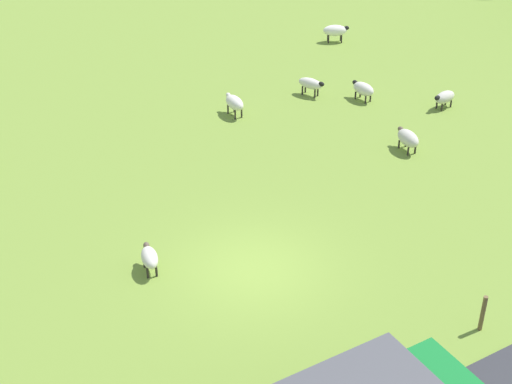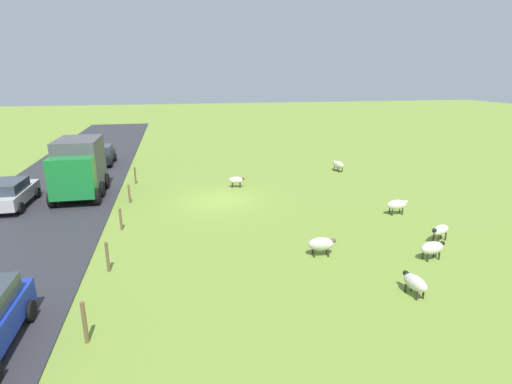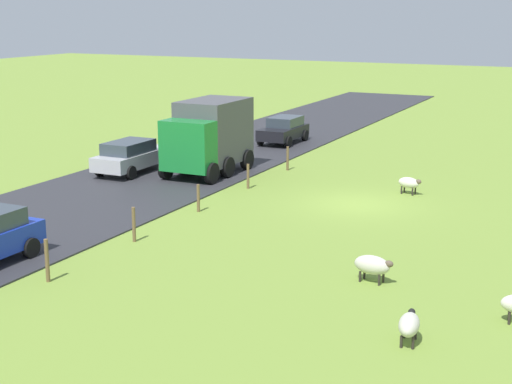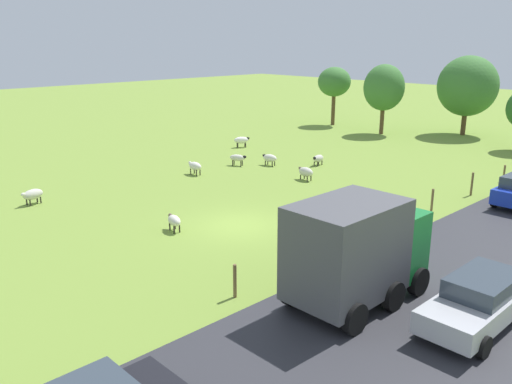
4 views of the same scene
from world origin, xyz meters
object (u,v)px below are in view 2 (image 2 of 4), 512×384
Objects in this scene: sheep_3 at (415,283)px; car_2 at (102,155)px; sheep_2 at (236,180)px; car_1 at (10,193)px; sheep_7 at (321,244)px; sheep_1 at (338,165)px; truck_1 at (79,167)px; sheep_4 at (397,205)px; sheep_6 at (432,248)px; sheep_0 at (440,230)px.

sheep_3 is 0.31× the size of car_2.
sheep_2 is at bearing 137.35° from car_2.
car_1 reaches higher than sheep_2.
car_2 reaches higher than sheep_7.
car_1 is (13.11, 1.64, 0.37)m from sheep_2.
sheep_1 is 18.40m from truck_1.
sheep_1 is 0.26× the size of truck_1.
car_1 is (20.73, -5.41, 0.31)m from sheep_4.
truck_1 reaches higher than sheep_3.
car_1 is at bearing 73.21° from car_2.
truck_1 is 1.09× the size of car_1.
sheep_6 reaches higher than sheep_2.
truck_1 is at bearing -31.29° from sheep_0.
car_1 is 11.22m from car_2.
sheep_6 is 4.49m from sheep_7.
sheep_2 is 0.92× the size of sheep_6.
sheep_7 reaches higher than sheep_6.
sheep_4 reaches higher than sheep_7.
sheep_1 is 18.22m from sheep_3.
sheep_7 is at bearing 99.44° from sheep_2.
sheep_4 is (-7.62, 7.05, 0.06)m from sheep_2.
car_1 is at bearing 7.15° from sheep_2.
sheep_2 is 10.38m from sheep_4.
truck_1 is at bearing 91.36° from car_2.
truck_1 is 1.28× the size of car_2.
sheep_2 is at bearing -54.51° from sheep_0.
truck_1 reaches higher than sheep_6.
sheep_3 is at bearing 63.94° from sheep_4.
sheep_0 is 0.27× the size of car_1.
sheep_0 is 1.02× the size of sheep_4.
sheep_7 is (4.32, -1.25, 0.01)m from sheep_6.
sheep_2 is 13.78m from sheep_6.
sheep_6 is at bearing 126.81° from car_2.
sheep_7 is at bearing 64.81° from sheep_1.
sheep_4 is at bearing 165.38° from car_1.
sheep_4 is 21.43m from car_1.
sheep_4 is 0.27× the size of car_1.
car_2 is at bearing -53.19° from sheep_6.
sheep_6 is 0.24× the size of truck_1.
sheep_7 is (-1.84, 11.08, 0.02)m from sheep_2.
sheep_3 is at bearing 119.29° from sheep_7.
sheep_3 is at bearing 46.57° from sheep_0.
truck_1 is at bearing -37.47° from sheep_6.
sheep_4 reaches higher than sheep_3.
sheep_6 is 0.31× the size of car_2.
sheep_4 reaches higher than sheep_0.
sheep_7 is 0.25× the size of truck_1.
sheep_0 is 0.25× the size of truck_1.
car_1 is (21.54, 4.57, 0.34)m from sheep_1.
sheep_1 is 1.07× the size of sheep_6.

